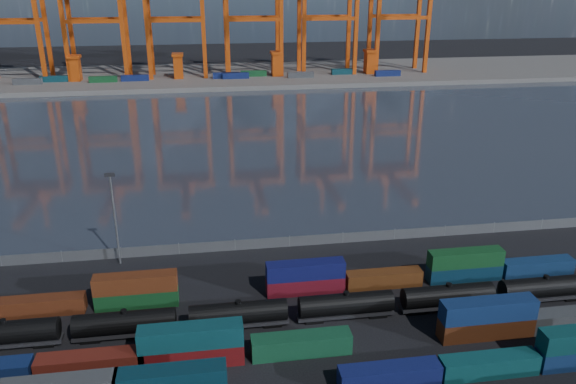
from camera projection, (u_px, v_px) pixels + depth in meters
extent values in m
plane|color=black|center=(320.00, 338.00, 77.36)|extent=(700.00, 700.00, 0.00)
plane|color=#2C333F|center=(252.00, 135.00, 174.06)|extent=(700.00, 700.00, 0.00)
cube|color=#514F4C|center=(232.00, 75.00, 270.41)|extent=(700.00, 70.00, 2.00)
cube|color=#0B2D3A|center=(171.00, 379.00, 63.48)|extent=(12.53, 2.55, 2.72)
cube|color=navy|center=(389.00, 375.00, 68.05)|extent=(12.53, 2.55, 2.72)
cube|color=#0E4749|center=(489.00, 365.00, 69.83)|extent=(12.53, 2.55, 2.72)
cube|color=maroon|center=(91.00, 364.00, 69.93)|extent=(13.20, 2.68, 2.86)
cube|color=#630E10|center=(192.00, 355.00, 71.66)|extent=(13.20, 2.68, 2.86)
cube|color=#0D4047|center=(191.00, 336.00, 70.62)|extent=(13.20, 2.68, 2.86)
cube|color=#144C2E|center=(301.00, 344.00, 73.63)|extent=(13.20, 2.68, 2.86)
cube|color=#512410|center=(486.00, 327.00, 77.20)|extent=(13.20, 2.68, 2.86)
cube|color=navy|center=(488.00, 309.00, 76.16)|extent=(13.20, 2.68, 2.86)
cube|color=#3A3D3F|center=(574.00, 319.00, 79.04)|extent=(13.20, 2.68, 2.86)
cube|color=#5B2712|center=(42.00, 305.00, 82.43)|extent=(12.25, 2.49, 2.65)
cube|color=#11431D|center=(137.00, 298.00, 84.33)|extent=(12.25, 2.49, 2.65)
cube|color=#602A13|center=(135.00, 283.00, 83.36)|extent=(12.25, 2.49, 2.65)
cube|color=maroon|center=(305.00, 285.00, 87.90)|extent=(12.25, 2.49, 2.65)
cube|color=#101453|center=(305.00, 270.00, 86.93)|extent=(12.25, 2.49, 2.65)
cube|color=#5B2E12|center=(384.00, 279.00, 89.66)|extent=(12.25, 2.49, 2.65)
cube|color=#0C2C43|center=(464.00, 272.00, 91.55)|extent=(12.25, 2.49, 2.65)
cube|color=#134A20|center=(466.00, 258.00, 90.58)|extent=(12.25, 2.49, 2.65)
cube|color=navy|center=(537.00, 267.00, 93.34)|extent=(12.25, 2.49, 2.65)
cylinder|color=black|center=(5.00, 332.00, 74.45)|extent=(13.69, 3.05, 3.05)
cylinder|color=black|center=(3.00, 322.00, 73.84)|extent=(0.84, 0.84, 0.53)
cube|color=black|center=(7.00, 343.00, 75.07)|extent=(14.22, 2.11, 0.42)
cube|color=black|center=(45.00, 342.00, 75.88)|extent=(2.63, 1.90, 0.63)
cylinder|color=black|center=(125.00, 322.00, 76.61)|extent=(13.69, 3.05, 3.05)
cylinder|color=black|center=(124.00, 312.00, 75.99)|extent=(0.84, 0.84, 0.53)
cube|color=black|center=(126.00, 333.00, 77.22)|extent=(14.22, 2.11, 0.42)
cube|color=black|center=(91.00, 338.00, 76.71)|extent=(2.63, 1.90, 0.63)
cube|color=black|center=(162.00, 332.00, 78.03)|extent=(2.63, 1.90, 0.63)
cylinder|color=black|center=(238.00, 313.00, 78.76)|extent=(13.69, 3.05, 3.05)
cylinder|color=black|center=(238.00, 302.00, 78.14)|extent=(0.84, 0.84, 0.53)
cube|color=black|center=(239.00, 323.00, 79.37)|extent=(14.22, 2.11, 0.42)
cube|color=black|center=(205.00, 328.00, 78.87)|extent=(2.63, 1.90, 0.63)
cube|color=black|center=(272.00, 322.00, 80.18)|extent=(2.63, 1.90, 0.63)
cylinder|color=black|center=(346.00, 304.00, 80.91)|extent=(13.69, 3.05, 3.05)
cylinder|color=black|center=(346.00, 294.00, 80.30)|extent=(0.84, 0.84, 0.53)
cube|color=black|center=(345.00, 314.00, 81.52)|extent=(14.22, 2.11, 0.42)
cube|color=black|center=(313.00, 319.00, 81.02)|extent=(2.63, 1.90, 0.63)
cube|color=black|center=(377.00, 313.00, 82.33)|extent=(2.63, 1.90, 0.63)
cylinder|color=black|center=(448.00, 295.00, 83.06)|extent=(13.69, 3.05, 3.05)
cylinder|color=black|center=(449.00, 285.00, 82.45)|extent=(0.84, 0.84, 0.53)
cube|color=black|center=(447.00, 305.00, 83.67)|extent=(14.22, 2.11, 0.42)
cube|color=black|center=(416.00, 310.00, 83.17)|extent=(2.63, 1.90, 0.63)
cube|color=black|center=(476.00, 305.00, 84.48)|extent=(2.63, 1.90, 0.63)
cylinder|color=black|center=(544.00, 287.00, 85.21)|extent=(13.69, 3.05, 3.05)
cylinder|color=black|center=(546.00, 277.00, 84.60)|extent=(0.84, 0.84, 0.53)
cube|color=black|center=(543.00, 296.00, 85.82)|extent=(14.22, 2.11, 0.42)
cube|color=black|center=(513.00, 301.00, 85.32)|extent=(2.63, 1.90, 0.63)
cube|color=black|center=(570.00, 296.00, 86.64)|extent=(2.63, 1.90, 0.63)
cube|color=#595B5E|center=(290.00, 242.00, 102.78)|extent=(160.00, 0.06, 2.00)
cylinder|color=slate|center=(1.00, 261.00, 95.81)|extent=(0.12, 0.12, 2.20)
cylinder|color=slate|center=(62.00, 256.00, 97.20)|extent=(0.12, 0.12, 2.20)
cylinder|color=slate|center=(121.00, 252.00, 98.58)|extent=(0.12, 0.12, 2.20)
cylinder|color=slate|center=(179.00, 249.00, 99.97)|extent=(0.12, 0.12, 2.20)
cylinder|color=slate|center=(235.00, 245.00, 101.36)|extent=(0.12, 0.12, 2.20)
cylinder|color=slate|center=(290.00, 241.00, 102.75)|extent=(0.12, 0.12, 2.20)
cylinder|color=slate|center=(343.00, 238.00, 104.13)|extent=(0.12, 0.12, 2.20)
cylinder|color=slate|center=(395.00, 234.00, 105.52)|extent=(0.12, 0.12, 2.20)
cylinder|color=slate|center=(445.00, 231.00, 106.91)|extent=(0.12, 0.12, 2.20)
cylinder|color=slate|center=(494.00, 227.00, 108.30)|extent=(0.12, 0.12, 2.20)
cylinder|color=slate|center=(542.00, 224.00, 109.69)|extent=(0.12, 0.12, 2.20)
cylinder|color=slate|center=(115.00, 221.00, 94.23)|extent=(0.36, 0.36, 16.00)
cube|color=black|center=(110.00, 175.00, 91.21)|extent=(1.60, 0.40, 0.60)
cube|color=#CA460E|center=(38.00, 28.00, 239.43)|extent=(1.78, 1.78, 50.02)
cube|color=#CA460E|center=(46.00, 25.00, 251.71)|extent=(1.78, 1.78, 50.02)
cube|color=#CA460E|center=(7.00, 22.00, 236.82)|extent=(24.46, 1.56, 1.56)
cube|color=#CA460E|center=(16.00, 20.00, 249.11)|extent=(24.46, 1.56, 1.56)
cube|color=#CA460E|center=(64.00, 28.00, 240.89)|extent=(1.78, 1.78, 50.02)
cube|color=#CA460E|center=(70.00, 25.00, 253.18)|extent=(1.78, 1.78, 50.02)
cube|color=#CA460E|center=(122.00, 27.00, 244.29)|extent=(1.78, 1.78, 50.02)
cube|color=#CA460E|center=(126.00, 24.00, 256.57)|extent=(1.78, 1.78, 50.02)
cube|color=#CA460E|center=(92.00, 21.00, 241.68)|extent=(24.46, 1.56, 1.56)
cube|color=#CA460E|center=(97.00, 19.00, 253.96)|extent=(24.46, 1.56, 1.56)
cube|color=#CA460E|center=(147.00, 27.00, 245.75)|extent=(1.78, 1.78, 50.02)
cube|color=#CA460E|center=(149.00, 24.00, 258.04)|extent=(1.78, 1.78, 50.02)
cube|color=#CA460E|center=(203.00, 26.00, 249.14)|extent=(1.78, 1.78, 50.02)
cube|color=#CA460E|center=(203.00, 23.00, 261.43)|extent=(1.78, 1.78, 50.02)
cube|color=#CA460E|center=(175.00, 20.00, 246.54)|extent=(24.46, 1.56, 1.56)
cube|color=#CA460E|center=(176.00, 18.00, 258.82)|extent=(24.46, 1.56, 1.56)
cube|color=#CA460E|center=(227.00, 26.00, 250.61)|extent=(1.78, 1.78, 50.02)
cube|color=#CA460E|center=(226.00, 23.00, 262.89)|extent=(1.78, 1.78, 50.02)
cube|color=#CA460E|center=(281.00, 25.00, 254.00)|extent=(1.78, 1.78, 50.02)
cube|color=#CA460E|center=(277.00, 23.00, 266.29)|extent=(1.78, 1.78, 50.02)
cube|color=#CA460E|center=(254.00, 19.00, 251.39)|extent=(24.46, 1.56, 1.56)
cube|color=#CA460E|center=(252.00, 17.00, 263.68)|extent=(24.46, 1.56, 1.56)
cube|color=#CA460E|center=(304.00, 25.00, 255.47)|extent=(1.78, 1.78, 50.02)
cube|color=#CA460E|center=(299.00, 22.00, 267.75)|extent=(1.78, 1.78, 50.02)
cube|color=#CA460E|center=(356.00, 24.00, 258.86)|extent=(1.78, 1.78, 50.02)
cube|color=#CA460E|center=(349.00, 22.00, 271.15)|extent=(1.78, 1.78, 50.02)
cube|color=#CA460E|center=(330.00, 19.00, 256.25)|extent=(24.46, 1.56, 1.56)
cube|color=#CA460E|center=(324.00, 17.00, 268.54)|extent=(24.46, 1.56, 1.56)
cube|color=#CA460E|center=(378.00, 24.00, 260.32)|extent=(1.78, 1.78, 50.02)
cube|color=#CA460E|center=(370.00, 21.00, 272.61)|extent=(1.78, 1.78, 50.02)
cube|color=#CA460E|center=(428.00, 23.00, 263.72)|extent=(1.78, 1.78, 50.02)
cube|color=#CA460E|center=(418.00, 21.00, 276.00)|extent=(1.78, 1.78, 50.02)
cube|color=#CA460E|center=(404.00, 18.00, 261.11)|extent=(24.46, 1.56, 1.56)
cube|color=#CA460E|center=(395.00, 16.00, 273.40)|extent=(24.46, 1.56, 1.56)
cube|color=navy|center=(236.00, 76.00, 255.55)|extent=(12.00, 2.44, 2.60)
cube|color=navy|center=(388.00, 73.00, 261.90)|extent=(12.00, 2.44, 2.60)
cube|color=navy|center=(226.00, 75.00, 256.24)|extent=(12.00, 2.44, 2.60)
cube|color=#0C3842|center=(54.00, 79.00, 247.95)|extent=(12.00, 2.44, 2.60)
cube|color=#3F4244|center=(28.00, 81.00, 242.20)|extent=(12.00, 2.44, 2.60)
cube|color=#3F4244|center=(301.00, 75.00, 257.85)|extent=(12.00, 2.44, 2.60)
cube|color=#144C23|center=(103.00, 79.00, 247.00)|extent=(12.00, 2.44, 2.60)
cube|color=navy|center=(135.00, 78.00, 250.11)|extent=(12.00, 2.44, 2.60)
cube|color=#144C23|center=(254.00, 73.00, 261.17)|extent=(12.00, 2.44, 2.60)
cube|color=#0C3842|center=(344.00, 71.00, 266.55)|extent=(12.00, 2.44, 2.60)
cube|color=#CA460E|center=(76.00, 69.00, 249.30)|extent=(4.00, 6.00, 10.00)
cube|color=#CA460E|center=(74.00, 57.00, 247.29)|extent=(5.00, 7.00, 1.20)
cube|color=#CA460E|center=(178.00, 67.00, 255.54)|extent=(4.00, 6.00, 10.00)
cube|color=#CA460E|center=(177.00, 55.00, 253.54)|extent=(5.00, 7.00, 1.20)
cube|color=#CA460E|center=(276.00, 65.00, 261.79)|extent=(4.00, 6.00, 10.00)
cube|color=#CA460E|center=(276.00, 53.00, 259.79)|extent=(5.00, 7.00, 1.20)
cube|color=#CA460E|center=(369.00, 63.00, 268.03)|extent=(4.00, 6.00, 10.00)
cube|color=#CA460E|center=(370.00, 51.00, 266.03)|extent=(5.00, 7.00, 1.20)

